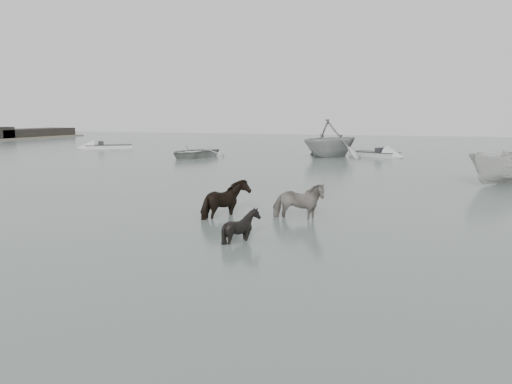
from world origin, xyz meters
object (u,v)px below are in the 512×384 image
pony_black (241,220)px  pony_dark (227,194)px  pony_pinto (298,197)px  rowboat_lead (193,151)px

pony_black → pony_dark: bearing=12.1°
pony_pinto → pony_black: 3.27m
pony_pinto → rowboat_lead: (-13.52, 19.79, -0.19)m
pony_dark → pony_black: pony_dark is taller
pony_dark → rowboat_lead: pony_dark is taller
pony_dark → rowboat_lead: size_ratio=0.30×
pony_pinto → rowboat_lead: size_ratio=0.34×
pony_black → pony_pinto: bearing=-30.1°
pony_pinto → pony_black: bearing=161.5°
pony_pinto → rowboat_lead: bearing=28.4°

